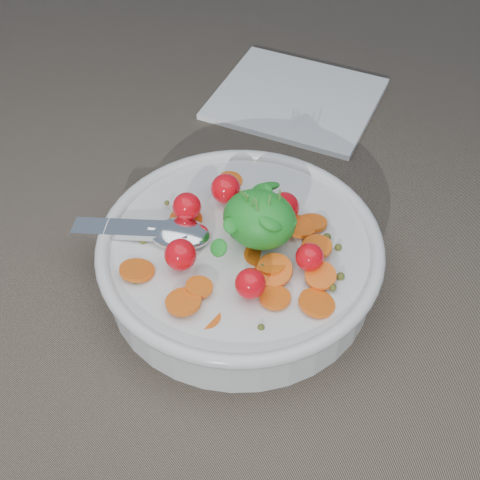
% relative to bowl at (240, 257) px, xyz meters
% --- Properties ---
extents(ground, '(6.00, 6.00, 0.00)m').
position_rel_bowl_xyz_m(ground, '(-0.03, 0.01, -0.03)').
color(ground, '#756553').
rests_on(ground, ground).
extents(bowl, '(0.26, 0.24, 0.10)m').
position_rel_bowl_xyz_m(bowl, '(0.00, 0.00, 0.00)').
color(bowl, silver).
rests_on(bowl, ground).
extents(napkin, '(0.18, 0.16, 0.01)m').
position_rel_bowl_xyz_m(napkin, '(-0.06, 0.27, -0.03)').
color(napkin, white).
rests_on(napkin, ground).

